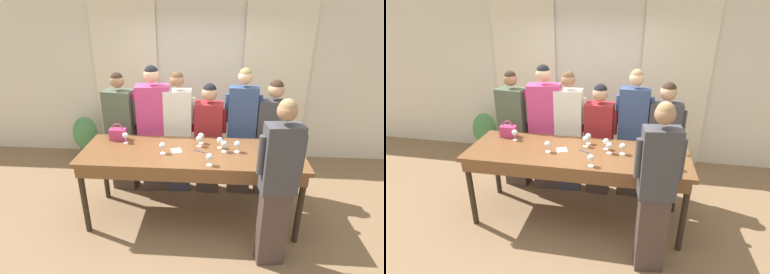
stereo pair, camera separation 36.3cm
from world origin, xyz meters
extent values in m
plane|color=#846647|center=(0.00, 0.00, 0.00)|extent=(18.00, 18.00, 0.00)
cube|color=silver|center=(0.00, 1.94, 1.40)|extent=(12.00, 0.06, 2.80)
cube|color=#EFE5C6|center=(-1.28, 1.88, 1.34)|extent=(1.10, 0.03, 2.69)
cube|color=#EFE5C6|center=(1.28, 1.88, 1.34)|extent=(1.10, 0.03, 2.69)
cube|color=brown|center=(0.00, 0.00, 0.95)|extent=(2.67, 0.87, 0.05)
cube|color=brown|center=(0.00, -0.42, 0.86)|extent=(2.56, 0.03, 0.12)
cylinder|color=#2D2319|center=(-1.26, -0.36, 0.46)|extent=(0.07, 0.07, 0.92)
cylinder|color=#2D2319|center=(1.26, -0.36, 0.46)|extent=(0.07, 0.07, 0.92)
cylinder|color=#2D2319|center=(-1.26, 0.36, 0.46)|extent=(0.07, 0.07, 0.92)
cylinder|color=#2D2319|center=(1.26, 0.36, 0.46)|extent=(0.07, 0.07, 0.92)
cylinder|color=black|center=(0.85, 0.08, 1.07)|extent=(0.07, 0.07, 0.20)
cone|color=black|center=(0.85, 0.08, 1.19)|extent=(0.07, 0.07, 0.04)
cylinder|color=black|center=(0.85, 0.08, 1.25)|extent=(0.03, 0.03, 0.08)
cylinder|color=white|center=(0.85, 0.08, 1.06)|extent=(0.07, 0.07, 0.08)
cube|color=#C63870|center=(-0.98, 0.28, 1.05)|extent=(0.21, 0.11, 0.15)
torus|color=#C63870|center=(-0.98, 0.28, 1.13)|extent=(0.14, 0.01, 0.14)
cylinder|color=white|center=(1.01, -0.03, 0.97)|extent=(0.06, 0.06, 0.00)
cylinder|color=white|center=(1.01, -0.03, 1.01)|extent=(0.01, 0.01, 0.07)
sphere|color=white|center=(1.01, -0.03, 1.07)|extent=(0.08, 0.08, 0.08)
sphere|color=beige|center=(1.01, -0.03, 1.07)|extent=(0.05, 0.05, 0.05)
cylinder|color=white|center=(0.39, 0.02, 0.97)|extent=(0.06, 0.06, 0.00)
cylinder|color=white|center=(0.39, 0.02, 1.01)|extent=(0.01, 0.01, 0.07)
sphere|color=white|center=(0.39, 0.02, 1.07)|extent=(0.08, 0.08, 0.08)
cylinder|color=white|center=(0.22, -0.33, 0.97)|extent=(0.06, 0.06, 0.00)
cylinder|color=white|center=(0.22, -0.33, 1.01)|extent=(0.01, 0.01, 0.07)
sphere|color=white|center=(0.22, -0.33, 1.07)|extent=(0.08, 0.08, 0.08)
cylinder|color=white|center=(1.12, -0.24, 0.97)|extent=(0.06, 0.06, 0.00)
cylinder|color=white|center=(1.12, -0.24, 1.01)|extent=(0.01, 0.01, 0.07)
sphere|color=white|center=(1.12, -0.24, 1.07)|extent=(0.08, 0.08, 0.08)
sphere|color=beige|center=(1.12, -0.24, 1.07)|extent=(0.05, 0.05, 0.05)
cylinder|color=white|center=(0.54, 0.03, 0.97)|extent=(0.06, 0.06, 0.00)
cylinder|color=white|center=(0.54, 0.03, 1.01)|extent=(0.01, 0.01, 0.07)
sphere|color=white|center=(0.54, 0.03, 1.07)|extent=(0.08, 0.08, 0.08)
cylinder|color=white|center=(-0.34, -0.08, 0.97)|extent=(0.06, 0.06, 0.00)
cylinder|color=white|center=(-0.34, -0.08, 1.01)|extent=(0.01, 0.01, 0.07)
sphere|color=white|center=(-0.34, -0.08, 1.07)|extent=(0.08, 0.08, 0.08)
cylinder|color=white|center=(0.10, 0.24, 0.97)|extent=(0.06, 0.06, 0.00)
cylinder|color=white|center=(0.10, 0.24, 1.01)|extent=(0.01, 0.01, 0.07)
sphere|color=white|center=(0.10, 0.24, 1.07)|extent=(0.08, 0.08, 0.08)
sphere|color=beige|center=(0.10, 0.24, 1.07)|extent=(0.05, 0.05, 0.05)
cylinder|color=white|center=(0.85, -0.17, 0.97)|extent=(0.06, 0.06, 0.00)
cylinder|color=white|center=(0.85, -0.17, 1.01)|extent=(0.01, 0.01, 0.07)
sphere|color=white|center=(0.85, -0.17, 1.07)|extent=(0.08, 0.08, 0.08)
sphere|color=beige|center=(0.85, -0.17, 1.07)|extent=(0.05, 0.05, 0.05)
cylinder|color=white|center=(1.26, 0.14, 0.97)|extent=(0.06, 0.06, 0.00)
cylinder|color=white|center=(1.26, 0.14, 1.01)|extent=(0.01, 0.01, 0.07)
sphere|color=white|center=(1.26, 0.14, 1.07)|extent=(0.08, 0.08, 0.08)
cylinder|color=white|center=(0.08, 0.15, 0.97)|extent=(0.06, 0.06, 0.00)
cylinder|color=white|center=(0.08, 0.15, 1.01)|extent=(0.01, 0.01, 0.07)
sphere|color=white|center=(0.08, 0.15, 1.07)|extent=(0.08, 0.08, 0.08)
cylinder|color=white|center=(0.34, 0.12, 0.97)|extent=(0.06, 0.06, 0.00)
cylinder|color=white|center=(0.34, 0.12, 1.01)|extent=(0.01, 0.01, 0.07)
sphere|color=white|center=(0.34, 0.12, 1.07)|extent=(0.08, 0.08, 0.08)
cylinder|color=white|center=(-0.86, 0.19, 0.97)|extent=(0.06, 0.06, 0.00)
cylinder|color=white|center=(-0.86, 0.19, 1.01)|extent=(0.01, 0.01, 0.07)
sphere|color=white|center=(-0.86, 0.19, 1.07)|extent=(0.08, 0.08, 0.08)
cube|color=white|center=(-0.18, 0.00, 0.97)|extent=(0.16, 0.16, 0.00)
cylinder|color=#193399|center=(0.10, 0.00, 0.98)|extent=(0.14, 0.07, 0.01)
cube|color=#473833|center=(-1.06, 0.69, 0.43)|extent=(0.38, 0.28, 0.85)
cube|color=#4C5B47|center=(-1.06, 0.69, 1.19)|extent=(0.44, 0.33, 0.67)
sphere|color=#9E7051|center=(-1.06, 0.69, 1.66)|extent=(0.19, 0.19, 0.19)
sphere|color=#332319|center=(-1.06, 0.69, 1.69)|extent=(0.17, 0.17, 0.17)
cylinder|color=#4C5B47|center=(-0.84, 0.65, 1.24)|extent=(0.08, 0.08, 0.37)
cylinder|color=#4C5B47|center=(-1.29, 0.72, 1.24)|extent=(0.08, 0.08, 0.37)
cube|color=#473833|center=(-0.59, 0.69, 0.45)|extent=(0.41, 0.27, 0.90)
cube|color=#C63D7A|center=(-0.59, 0.69, 1.25)|extent=(0.48, 0.32, 0.71)
sphere|color=#DBAD89|center=(-0.59, 0.69, 1.75)|extent=(0.21, 0.21, 0.21)
sphere|color=black|center=(-0.59, 0.69, 1.78)|extent=(0.18, 0.18, 0.18)
cylinder|color=#C63D7A|center=(-0.34, 0.71, 1.30)|extent=(0.08, 0.08, 0.39)
cylinder|color=#C63D7A|center=(-0.83, 0.66, 1.30)|extent=(0.08, 0.08, 0.39)
cube|color=#383D51|center=(-0.24, 0.69, 0.43)|extent=(0.33, 0.21, 0.86)
cube|color=silver|center=(-0.24, 0.69, 1.20)|extent=(0.39, 0.25, 0.68)
sphere|color=#9E7051|center=(-0.24, 0.69, 1.68)|extent=(0.20, 0.20, 0.20)
sphere|color=brown|center=(-0.24, 0.69, 1.71)|extent=(0.17, 0.17, 0.17)
cylinder|color=silver|center=(-0.03, 0.70, 1.26)|extent=(0.07, 0.07, 0.38)
cylinder|color=silver|center=(-0.45, 0.68, 1.26)|extent=(0.07, 0.07, 0.38)
cube|color=#473833|center=(0.19, 0.69, 0.38)|extent=(0.34, 0.24, 0.77)
cube|color=maroon|center=(0.19, 0.69, 1.07)|extent=(0.40, 0.28, 0.61)
sphere|color=tan|center=(0.19, 0.69, 1.52)|extent=(0.21, 0.21, 0.21)
sphere|color=black|center=(0.19, 0.69, 1.55)|extent=(0.19, 0.19, 0.19)
cylinder|color=maroon|center=(0.40, 0.68, 1.12)|extent=(0.07, 0.07, 0.33)
cylinder|color=maroon|center=(-0.02, 0.70, 1.12)|extent=(0.07, 0.07, 0.33)
cube|color=#473833|center=(0.65, 0.69, 0.45)|extent=(0.35, 0.20, 0.90)
cube|color=#334775|center=(0.65, 0.69, 1.25)|extent=(0.41, 0.24, 0.71)
sphere|color=#DBAD89|center=(0.65, 0.69, 1.74)|extent=(0.19, 0.19, 0.19)
sphere|color=#93754C|center=(0.65, 0.69, 1.77)|extent=(0.17, 0.17, 0.17)
cylinder|color=#334775|center=(0.87, 0.66, 1.30)|extent=(0.08, 0.08, 0.39)
cylinder|color=#334775|center=(0.44, 0.71, 1.30)|extent=(0.08, 0.08, 0.39)
cube|color=#473833|center=(1.07, 0.69, 0.40)|extent=(0.37, 0.23, 0.80)
cube|color=#3D3D42|center=(1.07, 0.69, 1.12)|extent=(0.43, 0.27, 0.63)
sphere|color=tan|center=(1.07, 0.69, 1.58)|extent=(0.21, 0.21, 0.21)
sphere|color=#332319|center=(1.07, 0.69, 1.61)|extent=(0.19, 0.19, 0.19)
cylinder|color=#3D3D42|center=(1.30, 0.67, 1.17)|extent=(0.07, 0.07, 0.35)
cylinder|color=#3D3D42|center=(0.84, 0.70, 1.17)|extent=(0.07, 0.07, 0.35)
cube|color=#473833|center=(0.90, -0.67, 0.45)|extent=(0.31, 0.20, 0.89)
cube|color=#3D3D42|center=(0.90, -0.67, 1.25)|extent=(0.36, 0.24, 0.71)
sphere|color=#9E7051|center=(0.90, -0.67, 1.73)|extent=(0.18, 0.18, 0.18)
sphere|color=#93754C|center=(0.90, -0.67, 1.76)|extent=(0.16, 0.16, 0.16)
cylinder|color=#3D3D42|center=(0.71, -0.70, 1.30)|extent=(0.08, 0.08, 0.39)
cylinder|color=#3D3D42|center=(1.09, -0.65, 1.30)|extent=(0.08, 0.08, 0.39)
cylinder|color=#4C4C51|center=(-2.01, 1.51, 0.13)|extent=(0.22, 0.22, 0.25)
ellipsoid|color=#47844C|center=(-2.01, 1.51, 0.52)|extent=(0.41, 0.41, 0.59)
camera|label=1|loc=(0.25, -3.24, 2.56)|focal=28.00mm
camera|label=2|loc=(0.61, -3.19, 2.56)|focal=28.00mm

